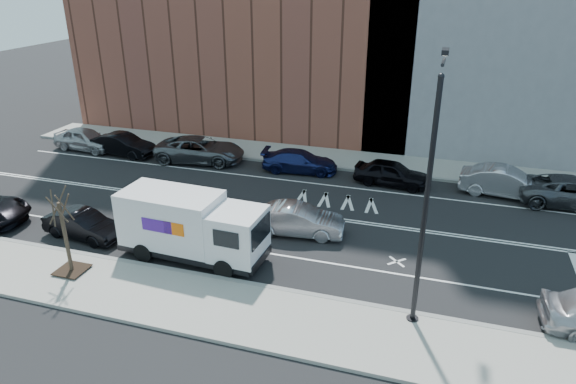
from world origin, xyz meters
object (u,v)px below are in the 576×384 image
Objects in this scene: driving_sedan at (297,220)px; far_parked_a at (85,139)px; fedex_van at (191,226)px; far_parked_b at (123,145)px.

far_parked_a is at bearing 60.49° from driving_sedan.
fedex_van is at bearing -123.67° from far_parked_a.
fedex_van is 1.48× the size of far_parked_b.
driving_sedan is at bearing -108.42° from far_parked_a.
fedex_van reaches higher than far_parked_a.
far_parked_a reaches higher than far_parked_b.
far_parked_a is at bearing 92.81° from far_parked_b.
far_parked_a is 19.44m from driving_sedan.
far_parked_b is 1.00× the size of driving_sedan.
driving_sedan is (17.87, -7.65, -0.05)m from far_parked_a.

